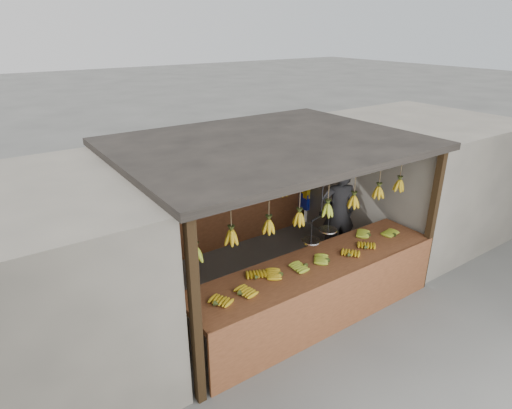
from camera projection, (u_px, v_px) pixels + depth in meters
ground at (266, 283)px, 7.03m from camera, size 80.00×80.00×0.00m
stall at (255, 163)px, 6.52m from camera, size 4.30×3.30×2.40m
neighbor_left at (3, 297)px, 4.71m from camera, size 3.00×3.00×2.30m
neighbor_right at (414, 176)px, 8.47m from camera, size 3.00×3.00×2.30m
counter at (323, 278)px, 5.85m from camera, size 3.91×0.89×0.96m
hanging_bananas at (268, 191)px, 6.41m from camera, size 3.63×2.24×0.39m
balance_scale at (320, 232)px, 5.86m from camera, size 0.67×0.36×0.77m
vendor at (338, 212)px, 7.58m from camera, size 0.74×0.63×1.71m
bag_bundles at (305, 182)px, 8.70m from camera, size 0.08×0.26×1.21m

